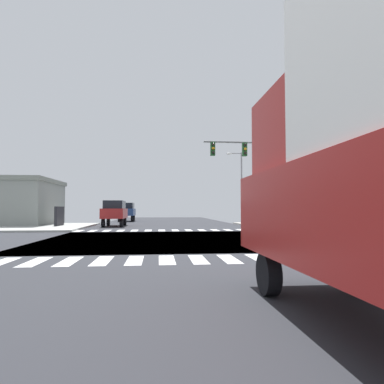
{
  "coord_description": "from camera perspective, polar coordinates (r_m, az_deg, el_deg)",
  "views": [
    {
      "loc": [
        -1.04,
        -18.16,
        1.62
      ],
      "look_at": [
        1.82,
        10.38,
        3.02
      ],
      "focal_mm": 31.86,
      "sensor_mm": 36.0,
      "label": 1
    }
  ],
  "objects": [
    {
      "name": "sidewalk_corner_ne",
      "position": [
        33.3,
        19.31,
        -5.3
      ],
      "size": [
        12.0,
        12.0,
        0.14
      ],
      "color": "#B2ADA3",
      "rests_on": "ground"
    },
    {
      "name": "suv_crossing_2",
      "position": [
        32.13,
        -12.82,
        -3.12
      ],
      "size": [
        1.96,
        4.6,
        2.34
      ],
      "rotation": [
        0.0,
        0.0,
        3.14
      ],
      "color": "black",
      "rests_on": "ground"
    },
    {
      "name": "ground",
      "position": [
        18.27,
        -2.46,
        -7.96
      ],
      "size": [
        90.0,
        90.0,
        0.05
      ],
      "color": "#2C2E33"
    },
    {
      "name": "street_lamp",
      "position": [
        37.84,
        7.94,
        1.89
      ],
      "size": [
        1.78,
        0.32,
        7.82
      ],
      "color": "gray",
      "rests_on": "ground"
    },
    {
      "name": "crosswalk_near",
      "position": [
        11.01,
        -1.59,
        -11.24
      ],
      "size": [
        13.5,
        2.0,
        0.01
      ],
      "color": "silver",
      "rests_on": "ground"
    },
    {
      "name": "crosswalk_far",
      "position": [
        25.53,
        -3.96,
        -6.42
      ],
      "size": [
        13.5,
        2.0,
        0.01
      ],
      "color": "silver",
      "rests_on": "ground"
    },
    {
      "name": "traffic_signal_mast",
      "position": [
        26.29,
        9.71,
        5.01
      ],
      "size": [
        5.79,
        0.55,
        7.06
      ],
      "color": "gray",
      "rests_on": "ground"
    },
    {
      "name": "suv_farside_1",
      "position": [
        44.29,
        -10.86,
        -3.03
      ],
      "size": [
        1.96,
        4.6,
        2.34
      ],
      "rotation": [
        0.0,
        0.0,
        3.14
      ],
      "color": "black",
      "rests_on": "ground"
    },
    {
      "name": "sidewalk_corner_nw",
      "position": [
        32.49,
        -27.44,
        -5.21
      ],
      "size": [
        12.0,
        12.0,
        0.14
      ],
      "color": "#ABADA7",
      "rests_on": "ground"
    }
  ]
}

